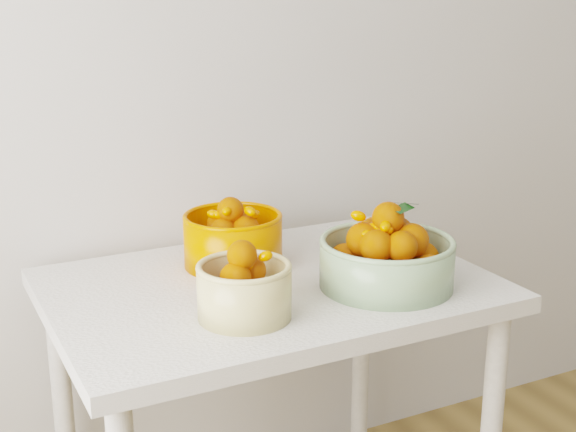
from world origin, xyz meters
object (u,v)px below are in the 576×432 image
Objects in this scene: bowl_green at (387,257)px; bowl_orange at (233,238)px; table at (270,320)px; bowl_cream at (244,289)px.

bowl_orange is (-0.25, 0.29, -0.00)m from bowl_green.
bowl_cream is (-0.13, -0.16, 0.16)m from table.
table is 0.22m from bowl_orange.
bowl_cream is at bearing -109.09° from bowl_orange.
bowl_cream is 0.62× the size of bowl_green.
bowl_orange reaches higher than table.
bowl_green reaches higher than bowl_cream.
bowl_cream reaches higher than table.
bowl_orange is at bearing 131.77° from bowl_green.
bowl_green reaches higher than table.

